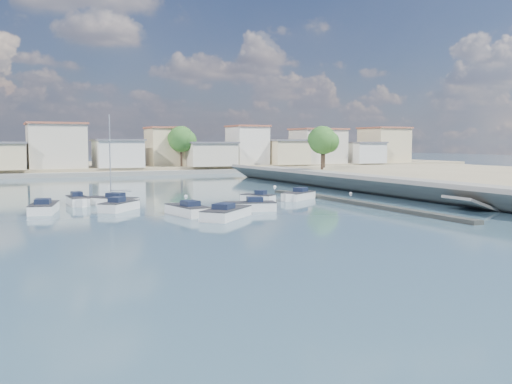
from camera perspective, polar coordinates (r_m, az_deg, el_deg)
ground at (r=78.66m, az=-5.66°, el=0.50°), size 400.00×400.00×0.00m
seawall_walkway at (r=64.74m, az=18.30°, el=0.10°), size 5.00×90.00×1.80m
breakwater at (r=57.29m, az=9.98°, el=-1.06°), size 2.00×31.02×0.35m
far_shore_land at (r=128.81m, az=-13.25°, el=2.45°), size 160.00×40.00×1.40m
far_shore_quay at (r=108.35m, az=-11.03°, el=1.87°), size 160.00×2.50×0.80m
far_town at (r=116.83m, az=-6.64°, el=4.37°), size 113.01×12.80×8.35m
shore_trees at (r=107.72m, az=-6.39°, el=5.01°), size 74.56×38.32×7.92m
motorboat_a at (r=48.73m, az=-7.00°, el=-1.83°), size 2.78×5.66×1.48m
motorboat_b at (r=52.88m, az=-13.37°, el=-1.40°), size 4.22×4.45×1.48m
motorboat_c at (r=50.89m, az=-0.92°, el=-1.50°), size 5.19×2.85×1.48m
motorboat_d at (r=61.03m, az=4.16°, el=-0.43°), size 4.78×4.01×1.48m
motorboat_e at (r=53.44m, az=-20.40°, el=-1.51°), size 3.08×5.76×1.48m
motorboat_f at (r=58.28m, az=0.02°, el=-0.68°), size 3.10×3.63×1.48m
motorboat_g at (r=58.42m, az=-17.38°, el=-0.89°), size 1.82×4.87×1.48m
motorboat_h at (r=46.45m, az=-2.83°, el=-2.13°), size 5.54×5.50×1.48m
sailboat at (r=57.20m, az=-14.50°, el=-0.90°), size 4.95×5.13×9.00m
mooring_buoys at (r=58.80m, az=9.82°, el=-1.02°), size 19.40×43.77×0.40m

